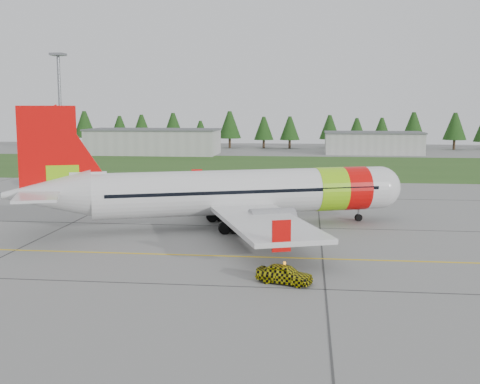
# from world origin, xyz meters

# --- Properties ---
(ground) EXTENTS (320.00, 320.00, 0.00)m
(ground) POSITION_xyz_m (0.00, 0.00, 0.00)
(ground) COLOR gray
(ground) RESTS_ON ground
(aircraft) EXTENTS (37.37, 35.51, 11.78)m
(aircraft) POSITION_xyz_m (1.62, 19.73, 3.40)
(aircraft) COLOR silver
(aircraft) RESTS_ON ground
(follow_me_car) EXTENTS (1.72, 1.87, 3.80)m
(follow_me_car) POSITION_xyz_m (7.32, 1.10, 1.90)
(follow_me_car) COLOR #CDC50B
(follow_me_car) RESTS_ON ground
(service_van) EXTENTS (1.80, 1.71, 4.85)m
(service_van) POSITION_xyz_m (-32.71, 49.09, 2.42)
(service_van) COLOR silver
(service_van) RESTS_ON ground
(grass_strip) EXTENTS (320.00, 50.00, 0.03)m
(grass_strip) POSITION_xyz_m (0.00, 82.00, 0.01)
(grass_strip) COLOR #30561E
(grass_strip) RESTS_ON ground
(taxi_guideline) EXTENTS (120.00, 0.25, 0.02)m
(taxi_guideline) POSITION_xyz_m (0.00, 8.00, 0.01)
(taxi_guideline) COLOR gold
(taxi_guideline) RESTS_ON ground
(hangar_west) EXTENTS (32.00, 14.00, 6.00)m
(hangar_west) POSITION_xyz_m (-30.00, 110.00, 3.00)
(hangar_west) COLOR #A8A8A3
(hangar_west) RESTS_ON ground
(hangar_east) EXTENTS (24.00, 12.00, 5.20)m
(hangar_east) POSITION_xyz_m (25.00, 118.00, 2.60)
(hangar_east) COLOR #A8A8A3
(hangar_east) RESTS_ON ground
(floodlight_mast) EXTENTS (0.50, 0.50, 20.00)m
(floodlight_mast) POSITION_xyz_m (-32.00, 58.00, 10.00)
(floodlight_mast) COLOR slate
(floodlight_mast) RESTS_ON ground
(treeline) EXTENTS (160.00, 8.00, 10.00)m
(treeline) POSITION_xyz_m (0.00, 138.00, 5.00)
(treeline) COLOR #1C3F14
(treeline) RESTS_ON ground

